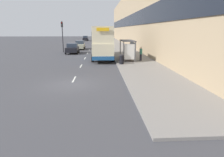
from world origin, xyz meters
TOP-DOWN VIEW (x-y plane):
  - ground_plane at (0.00, 0.00)m, footprint 220.00×220.00m
  - pavement at (6.50, 38.50)m, footprint 5.00×93.00m
  - terrace_facade at (10.49, 38.50)m, footprint 3.10×93.00m
  - lane_mark_0 at (0.00, 1.56)m, footprint 0.12×2.00m
  - lane_mark_1 at (0.00, 7.62)m, footprint 0.12×2.00m
  - lane_mark_2 at (0.00, 13.68)m, footprint 0.12×2.00m
  - lane_mark_3 at (0.00, 19.74)m, footprint 0.12×2.00m
  - lane_mark_4 at (0.00, 25.80)m, footprint 0.12×2.00m
  - bus_shelter at (5.77, 10.67)m, footprint 1.60×4.20m
  - double_decker_bus_near at (2.47, 13.89)m, footprint 2.85×11.13m
  - car_0 at (-3.10, 59.50)m, footprint 1.95×4.02m
  - car_1 at (-1.95, 27.12)m, footprint 1.95×4.51m
  - car_2 at (-2.52, 19.85)m, footprint 2.08×3.93m
  - pedestrian_at_shelter at (7.23, 10.36)m, footprint 0.33×0.33m
  - pedestrian_1 at (6.70, 15.78)m, footprint 0.36×0.36m
  - pedestrian_2 at (5.79, 14.22)m, footprint 0.37×0.37m
  - litter_bin at (4.55, 7.87)m, footprint 0.55×0.55m
  - traffic_light_far_kerb at (-4.40, 21.87)m, footprint 0.30×0.32m

SIDE VIEW (x-z plane):
  - ground_plane at x=0.00m, z-range 0.00..0.00m
  - lane_mark_0 at x=0.00m, z-range 0.00..0.01m
  - lane_mark_1 at x=0.00m, z-range 0.00..0.01m
  - lane_mark_2 at x=0.00m, z-range 0.00..0.01m
  - lane_mark_3 at x=0.00m, z-range 0.00..0.01m
  - lane_mark_4 at x=0.00m, z-range 0.00..0.01m
  - pavement at x=6.50m, z-range 0.00..0.14m
  - litter_bin at x=4.55m, z-range 0.14..1.19m
  - car_2 at x=-2.52m, z-range -0.01..1.70m
  - car_1 at x=-1.95m, z-range -0.01..1.72m
  - car_0 at x=-3.10m, z-range -0.01..1.74m
  - pedestrian_at_shelter at x=7.23m, z-range 0.16..1.85m
  - pedestrian_1 at x=6.70m, z-range 0.16..1.97m
  - pedestrian_2 at x=5.79m, z-range 0.16..2.01m
  - bus_shelter at x=5.77m, z-range 0.64..3.12m
  - double_decker_bus_near at x=2.47m, z-range 0.14..4.44m
  - traffic_light_far_kerb at x=-4.40m, z-range 0.90..6.24m
  - terrace_facade at x=10.49m, z-range 0.00..13.17m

